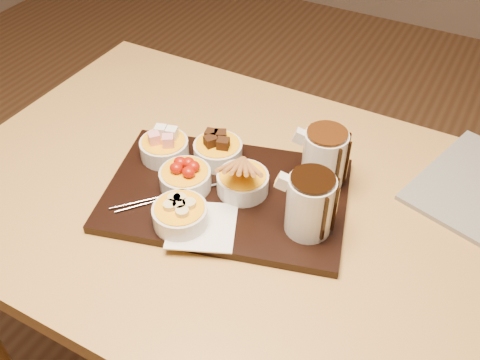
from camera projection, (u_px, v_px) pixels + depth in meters
The scene contains 11 objects.
dining_table at pixel (242, 231), 1.11m from camera, with size 1.20×0.80×0.75m.
serving_board at pixel (226, 194), 1.04m from camera, with size 0.46×0.30×0.02m, color black.
napkin at pixel (202, 226), 0.96m from camera, with size 0.12×0.12×0.00m, color white.
bowl_marshmallows at pixel (164, 149), 1.10m from camera, with size 0.10×0.10×0.04m, color silver.
bowl_cake at pixel (218, 152), 1.09m from camera, with size 0.10×0.10×0.04m, color silver.
bowl_strawberries at pixel (185, 179), 1.03m from camera, with size 0.10×0.10×0.04m, color silver.
bowl_biscotti at pixel (243, 183), 1.02m from camera, with size 0.10×0.10×0.04m, color silver.
bowl_bananas at pixel (180, 216), 0.96m from camera, with size 0.10×0.10×0.04m, color silver.
pitcher_dark_chocolate at pixel (310, 205), 0.92m from camera, with size 0.08×0.08×0.11m, color silver.
pitcher_milk_chocolate at pixel (324, 159), 1.02m from camera, with size 0.08×0.08×0.11m, color silver.
fondue_skewers at pixel (177, 193), 1.02m from camera, with size 0.26×0.03×0.01m, color silver, non-canonical shape.
Camera 1 is at (0.36, -0.66, 1.48)m, focal length 40.00 mm.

